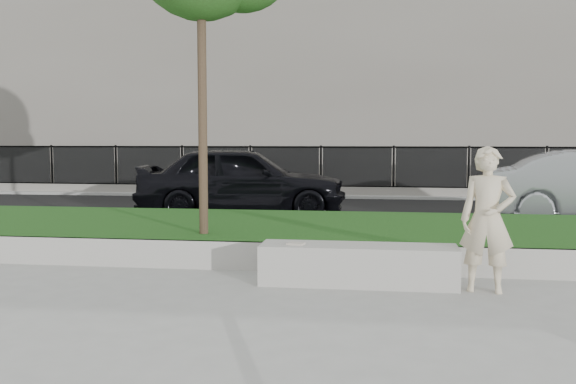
% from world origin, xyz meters
% --- Properties ---
extents(ground, '(90.00, 90.00, 0.00)m').
position_xyz_m(ground, '(0.00, 0.00, 0.00)').
color(ground, gray).
rests_on(ground, ground).
extents(grass_bank, '(34.00, 4.00, 0.40)m').
position_xyz_m(grass_bank, '(0.00, 3.00, 0.20)').
color(grass_bank, black).
rests_on(grass_bank, ground).
extents(grass_kerb, '(34.00, 0.08, 0.40)m').
position_xyz_m(grass_kerb, '(0.00, 1.04, 0.20)').
color(grass_kerb, '#A3A199').
rests_on(grass_kerb, ground).
extents(street, '(34.00, 7.00, 0.04)m').
position_xyz_m(street, '(0.00, 8.50, 0.02)').
color(street, black).
rests_on(street, ground).
extents(far_pavement, '(34.00, 3.00, 0.12)m').
position_xyz_m(far_pavement, '(0.00, 13.00, 0.06)').
color(far_pavement, gray).
rests_on(far_pavement, ground).
extents(iron_fence, '(32.00, 0.30, 1.50)m').
position_xyz_m(iron_fence, '(0.00, 12.00, 0.54)').
color(iron_fence, slate).
rests_on(iron_fence, far_pavement).
extents(building_facade, '(34.00, 10.00, 10.00)m').
position_xyz_m(building_facade, '(0.00, 20.00, 5.00)').
color(building_facade, slate).
rests_on(building_facade, ground).
extents(stone_bench, '(2.44, 0.61, 0.50)m').
position_xyz_m(stone_bench, '(0.96, 0.40, 0.25)').
color(stone_bench, '#A3A199').
rests_on(stone_bench, ground).
extents(man, '(0.69, 0.51, 1.73)m').
position_xyz_m(man, '(2.48, 0.25, 0.87)').
color(man, beige).
rests_on(man, ground).
extents(book, '(0.23, 0.19, 0.02)m').
position_xyz_m(book, '(0.18, 0.32, 0.51)').
color(book, '#BEB4A4').
rests_on(book, stone_bench).
extents(car_dark, '(5.01, 2.51, 1.64)m').
position_xyz_m(car_dark, '(-1.97, 7.01, 0.86)').
color(car_dark, black).
rests_on(car_dark, street).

